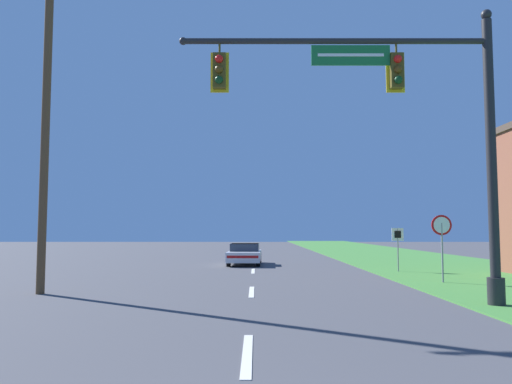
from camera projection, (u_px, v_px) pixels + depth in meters
The scene contains 7 objects.
grass_verge_right at pixel (420, 261), 31.86m from camera, with size 10.00×110.00×0.04m.
road_center_line at pixel (255, 271), 23.93m from camera, with size 0.16×34.80×0.01m.
signal_mast at pixel (418, 124), 13.28m from camera, with size 8.56×0.47×7.92m.
car_ahead at pixel (247, 254), 28.46m from camera, with size 1.96×4.40×1.19m.
stop_sign at pixel (444, 233), 18.60m from camera, with size 0.76×0.07×2.50m.
route_sign_post at pixel (400, 240), 23.52m from camera, with size 0.55×0.06×2.03m.
utility_pole_near at pixel (48, 115), 15.91m from camera, with size 1.80×0.26×10.95m.
Camera 1 is at (0.14, -2.15, 1.99)m, focal length 35.00 mm.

